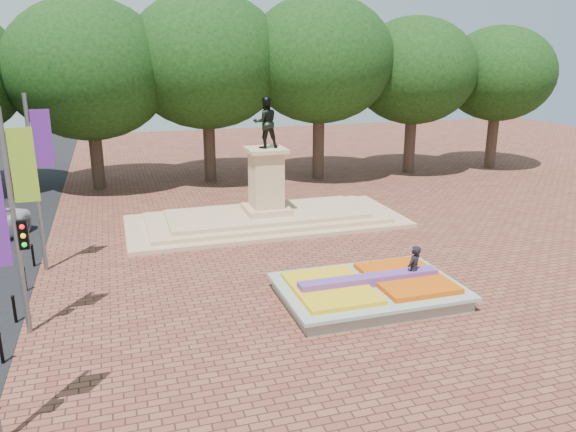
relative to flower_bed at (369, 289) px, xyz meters
name	(u,v)px	position (x,y,z in m)	size (l,w,h in m)	color
ground	(322,282)	(-1.03, 2.00, -0.38)	(90.00, 90.00, 0.00)	brown
flower_bed	(369,289)	(0.00, 0.00, 0.00)	(6.30, 4.30, 0.91)	gray
monument	(266,207)	(-1.03, 10.00, 0.50)	(14.00, 6.00, 6.40)	tan
tree_row_back	(259,80)	(1.31, 20.00, 6.29)	(44.80, 8.80, 10.43)	#38291E
banner_poles	(16,216)	(-11.10, 0.69, 3.50)	(0.88, 11.17, 7.00)	slate
bollard_row	(8,326)	(-11.73, 0.50, 0.15)	(0.12, 13.12, 0.98)	black
pedestrian	(414,270)	(1.72, 0.00, 0.54)	(0.67, 0.44, 1.83)	black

